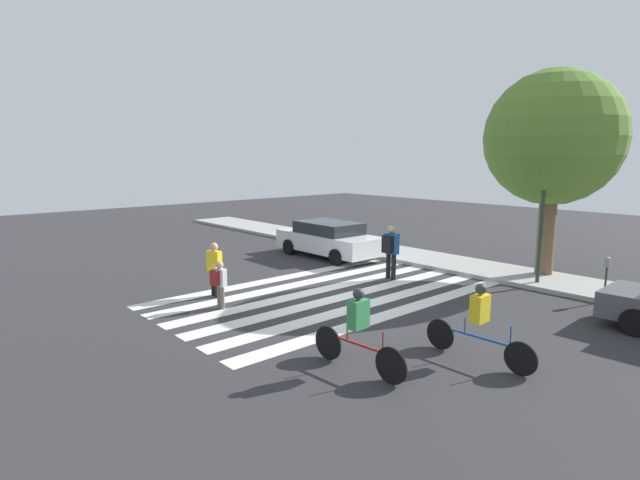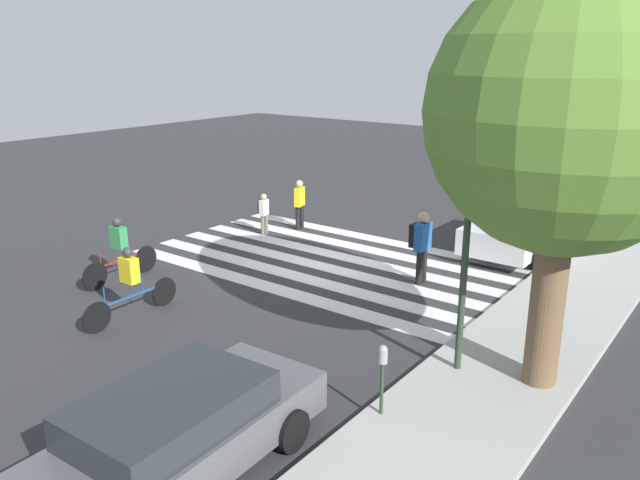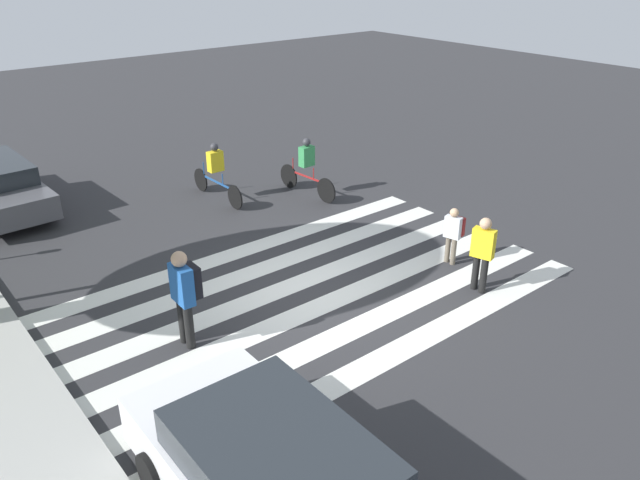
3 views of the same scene
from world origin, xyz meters
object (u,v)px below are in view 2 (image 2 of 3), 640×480
parking_meter (383,365)px  cyclist_near_curb (119,248)px  traffic_light (462,196)px  pedestrian_adult_blue_shirt (300,201)px  cyclist_mid_street (130,281)px  car_parked_silver_sedan (173,436)px  pedestrian_adult_tall_backpack (421,242)px  car_parked_dark_suv (522,224)px  pedestrian_child_with_backpack (263,210)px  street_tree (569,114)px

parking_meter → cyclist_near_curb: (-1.41, -8.49, -0.11)m
traffic_light → pedestrian_adult_blue_shirt: bearing=-125.4°
cyclist_mid_street → car_parked_silver_sedan: size_ratio=0.52×
pedestrian_adult_tall_backpack → parking_meter: bearing=23.7°
traffic_light → car_parked_dark_suv: size_ratio=0.99×
pedestrian_adult_tall_backpack → car_parked_silver_sedan: (8.66, 0.97, -0.37)m
car_parked_silver_sedan → traffic_light: bearing=159.4°
pedestrian_adult_tall_backpack → pedestrian_child_with_backpack: bearing=-97.5°
traffic_light → cyclist_near_curb: size_ratio=2.05×
pedestrian_child_with_backpack → car_parked_dark_suv: bearing=102.0°
pedestrian_adult_blue_shirt → car_parked_dark_suv: 6.85m
traffic_light → pedestrian_child_with_backpack: size_ratio=3.59×
parking_meter → pedestrian_child_with_backpack: parking_meter is taller
pedestrian_adult_tall_backpack → pedestrian_child_with_backpack: pedestrian_adult_tall_backpack is taller
parking_meter → pedestrian_adult_blue_shirt: size_ratio=0.82×
pedestrian_child_with_backpack → cyclist_mid_street: 6.85m
street_tree → car_parked_silver_sedan: (5.35, -3.10, -3.94)m
street_tree → pedestrian_adult_blue_shirt: (-5.34, -9.53, -3.74)m
cyclist_near_curb → street_tree: bearing=92.6°
pedestrian_adult_blue_shirt → cyclist_near_curb: bearing=158.5°
cyclist_near_curb → car_parked_silver_sedan: size_ratio=0.48×
pedestrian_child_with_backpack → street_tree: bearing=54.2°
cyclist_mid_street → car_parked_dark_suv: cyclist_mid_street is taller
parking_meter → cyclist_mid_street: (-0.14, -6.37, -0.11)m
traffic_light → pedestrian_child_with_backpack: bearing=-118.1°
pedestrian_child_with_backpack → car_parked_silver_sedan: bearing=22.9°
traffic_light → pedestrian_adult_tall_backpack: bearing=-144.7°
cyclist_near_curb → car_parked_silver_sedan: cyclist_near_curb is taller
traffic_light → cyclist_near_curb: bearing=-85.6°
street_tree → pedestrian_adult_blue_shirt: size_ratio=4.29×
pedestrian_adult_blue_shirt → cyclist_mid_street: bearing=175.1°
car_parked_dark_suv → car_parked_silver_sedan: 12.85m
car_parked_dark_suv → pedestrian_adult_tall_backpack: bearing=-13.4°
pedestrian_adult_tall_backpack → pedestrian_adult_blue_shirt: (-2.03, -5.46, -0.16)m
pedestrian_adult_blue_shirt → car_parked_silver_sedan: (10.69, 6.43, -0.21)m
street_tree → pedestrian_adult_tall_backpack: 6.36m
traffic_light → car_parked_dark_suv: 8.45m
traffic_light → parking_meter: traffic_light is taller
street_tree → car_parked_silver_sedan: 7.33m
pedestrian_adult_blue_shirt → cyclist_mid_street: size_ratio=0.66×
street_tree → cyclist_mid_street: 9.15m
street_tree → car_parked_dark_suv: size_ratio=1.45×
pedestrian_adult_tall_backpack → cyclist_near_curb: pedestrian_adult_tall_backpack is taller
traffic_light → pedestrian_adult_blue_shirt: 10.21m
street_tree → cyclist_mid_street: size_ratio=2.84×
pedestrian_child_with_backpack → cyclist_near_curb: cyclist_near_curb is taller
cyclist_mid_street → street_tree: bearing=105.2°
pedestrian_adult_blue_shirt → car_parked_dark_suv: pedestrian_adult_blue_shirt is taller
traffic_light → cyclist_mid_street: (1.94, -6.56, -2.40)m
street_tree → car_parked_silver_sedan: size_ratio=1.47×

